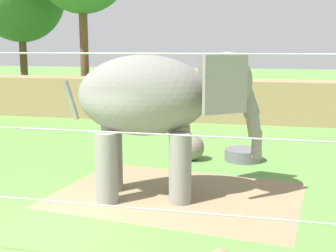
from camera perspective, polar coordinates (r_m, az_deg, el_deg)
name	(u,v)px	position (r m, az deg, el deg)	size (l,w,h in m)	color
ground_plane	(52,232)	(8.65, -14.67, -13.03)	(120.00, 120.00, 0.00)	#609342
dirt_patch	(178,195)	(10.29, 1.29, -8.83)	(5.46, 3.83, 0.01)	#937F5B
embankment_wall	(183,99)	(20.47, 1.94, 3.46)	(36.00, 1.80, 1.86)	#997F56
elephant	(159,102)	(9.72, -1.11, 3.09)	(4.33, 2.23, 3.26)	gray
enrichment_ball	(191,147)	(13.22, 3.04, -2.78)	(0.77, 0.77, 0.77)	gray
water_tub	(243,155)	(13.38, 9.66, -3.65)	(1.10, 1.10, 0.35)	slate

